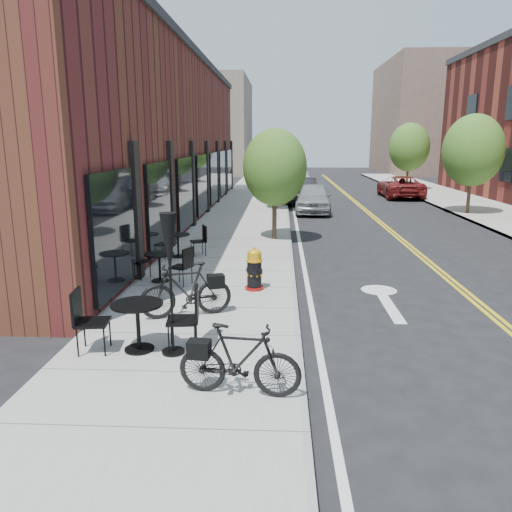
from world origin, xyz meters
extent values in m
plane|color=black|center=(0.00, 0.00, 0.00)|extent=(120.00, 120.00, 0.00)
cube|color=#9E9B93|center=(-2.00, 10.00, 0.06)|extent=(4.00, 70.00, 0.12)
cube|color=#4F191A|center=(-6.50, 14.00, 3.50)|extent=(5.00, 28.00, 7.00)
cube|color=#726656|center=(-8.00, 48.00, 5.00)|extent=(8.00, 14.00, 10.00)
cube|color=brown|center=(16.00, 50.00, 6.00)|extent=(10.00, 16.00, 12.00)
cylinder|color=#382B1E|center=(-0.60, 9.00, 0.93)|extent=(0.16, 0.16, 1.61)
ellipsoid|color=#375F1E|center=(-0.60, 9.00, 2.61)|extent=(2.20, 2.20, 2.64)
cylinder|color=#382B1E|center=(-0.60, 17.00, 0.96)|extent=(0.16, 0.16, 1.68)
ellipsoid|color=#375F1E|center=(-0.60, 17.00, 2.72)|extent=(2.30, 2.30, 2.76)
cylinder|color=#382B1E|center=(-0.60, 25.00, 0.91)|extent=(0.16, 0.16, 1.57)
ellipsoid|color=#375F1E|center=(-0.60, 25.00, 2.54)|extent=(2.10, 2.10, 2.52)
cylinder|color=#382B1E|center=(-0.60, 33.00, 0.98)|extent=(0.16, 0.16, 1.71)
ellipsoid|color=#375F1E|center=(-0.60, 33.00, 2.79)|extent=(2.40, 2.40, 2.88)
cylinder|color=#382B1E|center=(8.60, 16.00, 1.03)|extent=(0.16, 0.16, 1.82)
ellipsoid|color=#375F1E|center=(8.60, 16.00, 3.06)|extent=(2.80, 2.80, 3.36)
cylinder|color=#382B1E|center=(8.60, 28.00, 1.03)|extent=(0.16, 0.16, 1.82)
ellipsoid|color=#375F1E|center=(8.60, 28.00, 3.06)|extent=(2.80, 2.80, 3.36)
cylinder|color=maroon|center=(-0.98, 2.82, 0.15)|extent=(0.56, 0.56, 0.06)
cylinder|color=black|center=(-0.98, 2.82, 0.48)|extent=(0.43, 0.43, 0.65)
cylinder|color=gold|center=(-0.98, 2.82, 0.81)|extent=(0.49, 0.49, 0.04)
cylinder|color=gold|center=(-0.98, 2.82, 0.90)|extent=(0.42, 0.42, 0.15)
ellipsoid|color=gold|center=(-0.98, 2.82, 0.99)|extent=(0.40, 0.40, 0.19)
cylinder|color=gold|center=(-0.98, 2.82, 1.08)|extent=(0.07, 0.07, 0.06)
imported|color=black|center=(-2.22, 0.91, 0.66)|extent=(1.88, 1.08, 1.09)
imported|color=black|center=(-0.92, -2.14, 0.63)|extent=(1.73, 0.66, 1.01)
cylinder|color=black|center=(-2.70, -0.74, 0.14)|extent=(0.54, 0.54, 0.03)
cylinder|color=black|center=(-2.70, -0.74, 0.52)|extent=(0.07, 0.07, 0.78)
cylinder|color=black|center=(-2.70, -0.74, 0.91)|extent=(0.94, 0.94, 0.03)
cylinder|color=black|center=(-3.33, 3.38, 0.13)|extent=(0.56, 0.56, 0.03)
cylinder|color=black|center=(-3.33, 3.38, 0.47)|extent=(0.08, 0.08, 0.68)
cylinder|color=black|center=(-3.33, 3.38, 0.81)|extent=(0.97, 0.97, 0.03)
cylinder|color=black|center=(-3.42, 6.04, 0.13)|extent=(0.55, 0.55, 0.03)
cylinder|color=black|center=(-3.42, 6.04, 0.46)|extent=(0.07, 0.07, 0.66)
cylinder|color=black|center=(-3.42, 6.04, 0.79)|extent=(0.94, 0.94, 0.03)
cylinder|color=black|center=(-2.11, -0.83, 0.14)|extent=(0.37, 0.37, 0.04)
cylinder|color=black|center=(-2.11, -0.83, 1.26)|extent=(0.04, 0.04, 2.23)
cone|color=black|center=(-2.11, -0.83, 1.94)|extent=(0.27, 0.27, 0.99)
imported|color=gray|center=(1.22, 16.55, 0.73)|extent=(1.96, 4.36, 1.45)
imported|color=black|center=(0.80, 20.37, 0.73)|extent=(2.06, 4.56, 1.45)
imported|color=silver|center=(0.80, 25.14, 0.72)|extent=(2.13, 4.99, 1.43)
imported|color=maroon|center=(7.11, 23.53, 0.68)|extent=(2.34, 4.95, 1.37)
camera|label=1|loc=(-0.38, -8.34, 3.51)|focal=35.00mm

